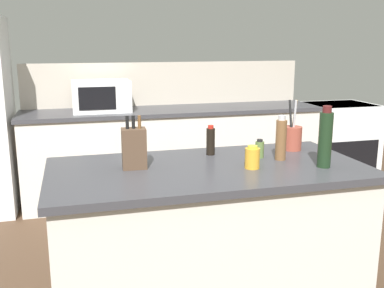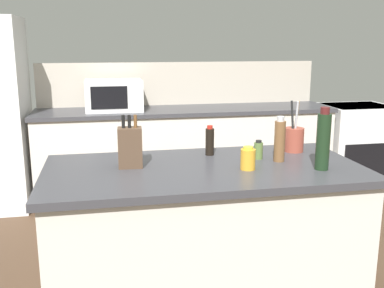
# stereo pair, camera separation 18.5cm
# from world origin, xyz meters

# --- Properties ---
(back_counter_run) EXTENTS (3.08, 0.66, 0.94)m
(back_counter_run) POSITION_xyz_m (0.30, 2.20, 0.47)
(back_counter_run) COLOR beige
(back_counter_run) RESTS_ON ground_plane
(wall_backsplash) EXTENTS (3.04, 0.03, 0.46)m
(wall_backsplash) POSITION_xyz_m (0.30, 2.52, 1.17)
(wall_backsplash) COLOR #B2A899
(wall_backsplash) RESTS_ON back_counter_run
(kitchen_island) EXTENTS (1.75, 0.87, 0.94)m
(kitchen_island) POSITION_xyz_m (0.00, 0.00, 0.47)
(kitchen_island) COLOR beige
(kitchen_island) RESTS_ON ground_plane
(range_oven) EXTENTS (0.76, 0.65, 0.92)m
(range_oven) POSITION_xyz_m (2.26, 2.20, 0.47)
(range_oven) COLOR white
(range_oven) RESTS_ON ground_plane
(microwave) EXTENTS (0.56, 0.39, 0.31)m
(microwave) POSITION_xyz_m (-0.43, 2.20, 1.09)
(microwave) COLOR white
(microwave) RESTS_ON back_counter_run
(knife_block) EXTENTS (0.14, 0.11, 0.29)m
(knife_block) POSITION_xyz_m (-0.40, 0.07, 1.05)
(knife_block) COLOR #4C3828
(knife_block) RESTS_ON kitchen_island
(utensil_crock) EXTENTS (0.12, 0.12, 0.32)m
(utensil_crock) POSITION_xyz_m (0.63, 0.24, 1.02)
(utensil_crock) COLOR brown
(utensil_crock) RESTS_ON kitchen_island
(honey_jar) EXTENTS (0.08, 0.08, 0.13)m
(honey_jar) POSITION_xyz_m (0.22, -0.10, 1.00)
(honey_jar) COLOR gold
(honey_jar) RESTS_ON kitchen_island
(pepper_grinder) EXTENTS (0.06, 0.06, 0.26)m
(pepper_grinder) POSITION_xyz_m (0.45, 0.03, 1.06)
(pepper_grinder) COLOR brown
(pepper_grinder) RESTS_ON kitchen_island
(wine_bottle) EXTENTS (0.07, 0.07, 0.34)m
(wine_bottle) POSITION_xyz_m (0.61, -0.17, 1.10)
(wine_bottle) COLOR black
(wine_bottle) RESTS_ON kitchen_island
(spice_jar_oregano) EXTENTS (0.05, 0.05, 0.11)m
(spice_jar_oregano) POSITION_xyz_m (0.35, 0.11, 0.99)
(spice_jar_oregano) COLOR #567038
(spice_jar_oregano) RESTS_ON kitchen_island
(soy_sauce_bottle) EXTENTS (0.05, 0.05, 0.18)m
(soy_sauce_bottle) POSITION_xyz_m (0.09, 0.25, 1.03)
(soy_sauce_bottle) COLOR black
(soy_sauce_bottle) RESTS_ON kitchen_island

